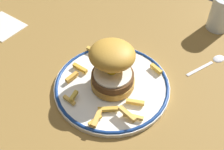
{
  "coord_description": "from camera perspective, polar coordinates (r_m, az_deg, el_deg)",
  "views": [
    {
      "loc": [
        24.92,
        -39.15,
        52.12
      ],
      "look_at": [
        -2.56,
        -4.89,
        4.6
      ],
      "focal_mm": 44.66,
      "sensor_mm": 36.0,
      "label": 1
    }
  ],
  "objects": [
    {
      "name": "burger",
      "position": [
        0.63,
        0.07,
        2.07
      ],
      "size": [
        11.9,
        12.16,
        11.11
      ],
      "color": "#BB8635",
      "rests_on": "dinner_plate"
    },
    {
      "name": "spoon",
      "position": [
        0.79,
        20.37,
        2.9
      ],
      "size": [
        5.91,
        13.13,
        0.9
      ],
      "color": "silver",
      "rests_on": "ground_plane"
    },
    {
      "name": "fries_pile",
      "position": [
        0.65,
        -1.19,
        -2.96
      ],
      "size": [
        24.84,
        25.15,
        1.91
      ],
      "color": "#EAAC4A",
      "rests_on": "dinner_plate"
    },
    {
      "name": "ground_plane",
      "position": [
        0.71,
        4.07,
        -2.3
      ],
      "size": [
        126.3,
        91.89,
        4.0
      ],
      "primitive_type": "cube",
      "color": "olive"
    },
    {
      "name": "water_glass",
      "position": [
        0.89,
        21.33,
        11.22
      ],
      "size": [
        6.54,
        6.54,
        10.02
      ],
      "color": "silver",
      "rests_on": "ground_plane"
    },
    {
      "name": "napkin",
      "position": [
        0.92,
        -21.61,
        9.38
      ],
      "size": [
        12.96,
        10.36,
        0.4
      ],
      "primitive_type": "cube",
      "rotation": [
        0.0,
        0.0,
        0.04
      ],
      "color": "silver",
      "rests_on": "ground_plane"
    },
    {
      "name": "dinner_plate",
      "position": [
        0.68,
        0.0,
        -2.17
      ],
      "size": [
        27.98,
        27.98,
        1.6
      ],
      "color": "white",
      "rests_on": "ground_plane"
    }
  ]
}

